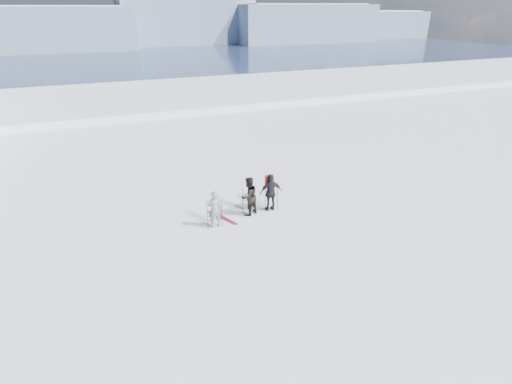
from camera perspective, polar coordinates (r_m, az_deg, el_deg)
lake_basin at (r=43.26m, az=-11.47°, el=4.69°), size 820.00×820.00×71.62m
far_mountain_range at (r=466.57m, az=-18.86°, el=21.92°), size 770.00×110.00×53.00m
skier_grey at (r=16.06m, az=-5.95°, el=-2.46°), size 0.59×0.40×1.59m
skier_dark at (r=16.90m, az=-1.07°, el=-0.62°), size 1.03×0.94×1.71m
skier_pack at (r=17.26m, az=2.15°, el=-0.07°), size 1.03×0.51×1.70m
backpack at (r=17.05m, az=1.94°, el=3.61°), size 0.38×0.24×0.49m
ski_poles at (r=16.69m, az=-1.44°, el=-1.77°), size 3.31×0.54×1.37m
skis_loose at (r=17.04m, az=-4.78°, el=-3.65°), size 0.89×1.62×0.03m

